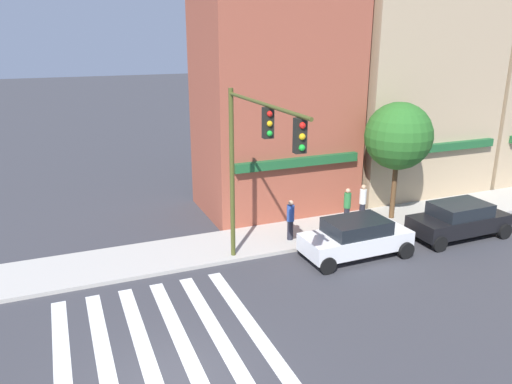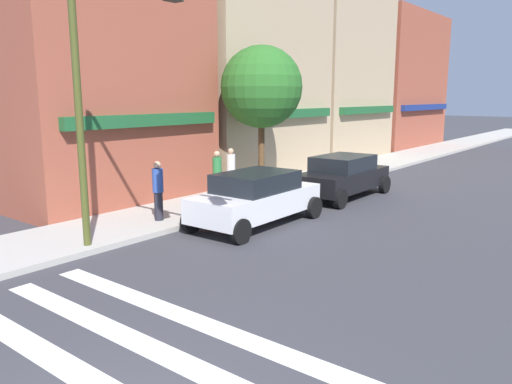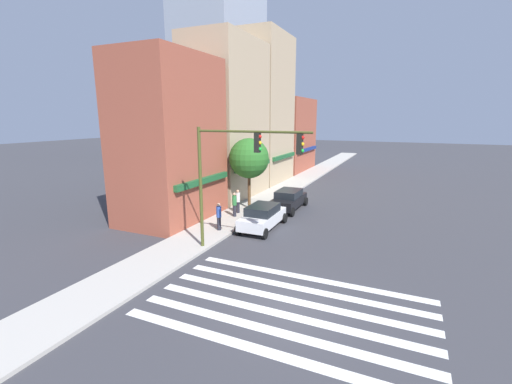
# 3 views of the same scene
# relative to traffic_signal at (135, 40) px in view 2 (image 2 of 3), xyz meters

# --- Properties ---
(storefront_row) EXTENTS (34.17, 5.30, 15.95)m
(storefront_row) POSITION_rel_traffic_signal_xyz_m (17.04, 7.30, 1.59)
(storefront_row) COLOR #9E4C38
(storefront_row) RESTS_ON ground_plane
(traffic_signal) EXTENTS (0.32, 6.20, 6.73)m
(traffic_signal) POSITION_rel_traffic_signal_xyz_m (0.00, 0.00, 0.00)
(traffic_signal) COLOR #474C1E
(traffic_signal) RESTS_ON ground_plane
(sedan_white) EXTENTS (4.44, 2.02, 1.59)m
(sedan_white) POSITION_rel_traffic_signal_xyz_m (4.60, 0.51, -4.07)
(sedan_white) COLOR white
(sedan_white) RESTS_ON ground_plane
(sedan_black) EXTENTS (4.42, 2.02, 1.59)m
(sedan_black) POSITION_rel_traffic_signal_xyz_m (9.88, 0.51, -4.07)
(sedan_black) COLOR black
(sedan_black) RESTS_ON ground_plane
(pedestrian_blue_shirt) EXTENTS (0.32, 0.32, 1.77)m
(pedestrian_blue_shirt) POSITION_rel_traffic_signal_xyz_m (2.79, 2.77, -3.84)
(pedestrian_blue_shirt) COLOR #23232D
(pedestrian_blue_shirt) RESTS_ON sidewalk_left
(pedestrian_green_top) EXTENTS (0.32, 0.32, 1.77)m
(pedestrian_green_top) POSITION_rel_traffic_signal_xyz_m (5.92, 3.29, -3.84)
(pedestrian_green_top) COLOR #23232D
(pedestrian_green_top) RESTS_ON sidewalk_left
(pedestrian_white_shirt) EXTENTS (0.32, 0.32, 1.77)m
(pedestrian_white_shirt) POSITION_rel_traffic_signal_xyz_m (6.91, 3.52, -3.84)
(pedestrian_white_shirt) COLOR #23232D
(pedestrian_white_shirt) RESTS_ON sidewalk_left
(street_tree) EXTENTS (3.10, 3.10, 5.53)m
(street_tree) POSITION_rel_traffic_signal_xyz_m (8.46, 3.31, -0.80)
(street_tree) COLOR brown
(street_tree) RESTS_ON sidewalk_left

